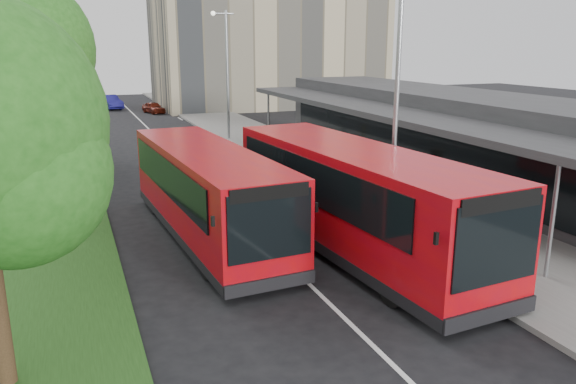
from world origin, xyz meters
name	(u,v)px	position (x,y,z in m)	size (l,w,h in m)	color
ground	(297,272)	(0.00, 0.00, 0.00)	(120.00, 120.00, 0.00)	black
pavement	(265,142)	(6.00, 20.00, 0.07)	(5.00, 80.00, 0.15)	slate
grass_verge	(43,157)	(-7.00, 20.00, 0.05)	(5.00, 80.00, 0.10)	#1E4315
lane_centre_line	(187,166)	(0.00, 15.00, 0.01)	(0.12, 70.00, 0.01)	silver
kerb_dashes	(228,149)	(3.30, 19.00, 0.01)	(0.12, 56.00, 0.01)	silver
office_block	(268,14)	(14.00, 42.00, 9.00)	(22.00, 12.00, 18.00)	tan
station_building	(448,135)	(10.86, 8.00, 2.04)	(7.70, 26.00, 4.00)	#2A2A2D
tree_mid	(16,59)	(-7.01, 9.05, 5.60)	(5.39, 5.39, 8.66)	#362415
tree_far	(33,64)	(-7.01, 21.05, 5.04)	(4.86, 4.86, 7.80)	#362415
lamp_post_near	(395,90)	(4.12, 2.00, 4.72)	(1.44, 0.28, 8.00)	gray
lamp_post_far	(226,67)	(4.12, 22.00, 4.72)	(1.44, 0.28, 8.00)	gray
bus_main	(354,199)	(2.22, 0.93, 1.63)	(3.74, 11.40, 3.18)	#B9090B
bus_second	(207,193)	(-1.55, 3.81, 1.49)	(3.27, 10.43, 2.91)	#B9090B
litter_bin	(340,168)	(5.83, 9.06, 0.66)	(0.57, 0.57, 1.02)	#3E2B19
bollard	(255,139)	(4.77, 18.28, 0.63)	(0.15, 0.15, 0.95)	yellow
car_near	(154,107)	(1.83, 38.98, 0.52)	(1.22, 3.03, 1.03)	#5B170D
car_far	(110,102)	(-1.63, 43.93, 0.67)	(1.43, 4.10, 1.35)	navy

